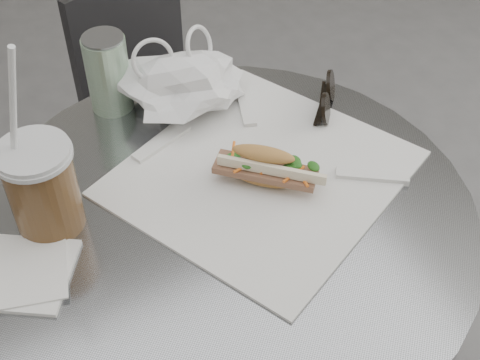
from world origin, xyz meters
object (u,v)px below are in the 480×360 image
cafe_table (228,315)px  sunglasses (326,99)px  chair_far (178,148)px  iced_coffee (42,186)px  banh_mi (265,167)px  drink_can (108,73)px

cafe_table → sunglasses: size_ratio=6.96×
chair_far → iced_coffee: bearing=32.5°
banh_mi → iced_coffee: (-0.32, 0.08, 0.04)m
banh_mi → sunglasses: (0.19, 0.11, -0.01)m
sunglasses → drink_can: size_ratio=0.77×
drink_can → sunglasses: bearing=-29.4°
chair_far → drink_can: (-0.21, -0.26, 0.47)m
banh_mi → drink_can: size_ratio=1.37×
iced_coffee → banh_mi: bearing=-13.5°
cafe_table → chair_far: 0.62m
sunglasses → cafe_table: bearing=157.5°
iced_coffee → drink_can: (0.18, 0.22, -0.00)m
cafe_table → banh_mi: (0.08, 0.02, 0.31)m
sunglasses → drink_can: bearing=101.0°
cafe_table → drink_can: drink_can is taller
cafe_table → chair_far: bearing=75.1°
cafe_table → drink_can: bearing=100.5°
iced_coffee → sunglasses: (0.51, 0.04, -0.05)m
drink_can → banh_mi: bearing=-65.0°
iced_coffee → cafe_table: bearing=-22.9°
banh_mi → drink_can: (-0.14, 0.30, 0.04)m
iced_coffee → drink_can: iced_coffee is taller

